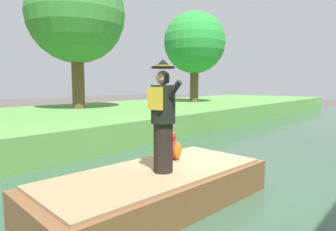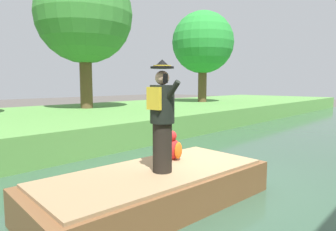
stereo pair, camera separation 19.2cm
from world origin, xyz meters
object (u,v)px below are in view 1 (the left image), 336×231
(parrot_plush, at_px, (172,147))
(tree_slender, at_px, (195,43))
(tree_broad, at_px, (76,15))
(boat, at_px, (155,188))
(person_pirate, at_px, (163,117))

(parrot_plush, relative_size, tree_slender, 0.10)
(parrot_plush, distance_m, tree_slender, 14.70)
(parrot_plush, distance_m, tree_broad, 10.83)
(boat, height_order, parrot_plush, parrot_plush)
(person_pirate, xyz_separation_m, parrot_plush, (-0.41, 0.71, -0.68))
(boat, xyz_separation_m, person_pirate, (0.15, 0.04, 1.23))
(boat, distance_m, tree_slender, 15.59)
(boat, relative_size, parrot_plush, 7.61)
(boat, distance_m, parrot_plush, 0.97)
(boat, relative_size, tree_broad, 0.64)
(boat, height_order, tree_slender, tree_slender)
(person_pirate, relative_size, tree_broad, 0.27)
(boat, height_order, person_pirate, person_pirate)
(tree_broad, bearing_deg, boat, -25.86)
(boat, distance_m, tree_broad, 11.56)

